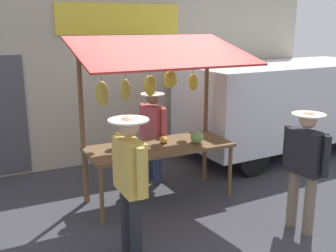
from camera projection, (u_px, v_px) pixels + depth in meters
name	position (u px, v px, depth m)	size (l,w,h in m)	color
ground_plane	(160.00, 199.00, 6.24)	(40.00, 40.00, 0.00)	#38383D
street_backdrop	(109.00, 75.00, 7.71)	(9.00, 0.30, 3.40)	#B2A893
market_stall	(158.00, 101.00, 5.89)	(2.50, 1.46, 2.50)	brown
vendor_with_sunhat	(153.00, 130.00, 6.76)	(0.41, 0.66, 1.57)	navy
shopper_with_ponytail	(130.00, 177.00, 4.39)	(0.44, 0.72, 1.71)	#232328
shopper_with_shopping_bag	(305.00, 162.00, 5.08)	(0.42, 0.69, 1.62)	#726656
parked_van	(278.00, 100.00, 8.27)	(4.48, 2.04, 1.88)	silver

